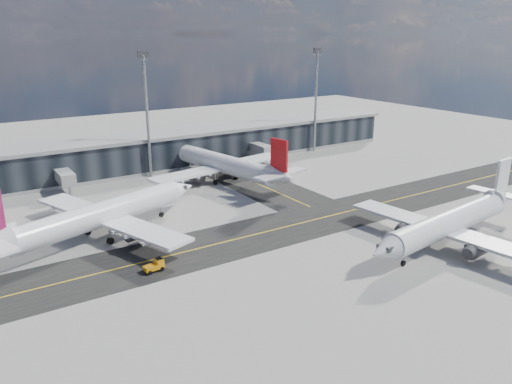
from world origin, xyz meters
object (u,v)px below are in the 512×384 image
Objects in this scene: baggage_tug at (155,265)px; service_van at (190,172)px; airliner_af at (99,215)px; airliner_redtail at (225,164)px; airliner_near at (451,222)px.

baggage_tug is 51.06m from service_van.
baggage_tug is at bearing -114.32° from service_van.
airliner_redtail reaches higher than airliner_af.
service_van is (-16.97, 60.47, -2.99)m from airliner_near.
airliner_af is 16.72m from baggage_tug.
airliner_near is (12.58, -50.98, -0.28)m from airliner_redtail.
airliner_af is 13.59× the size of baggage_tug.
baggage_tug is (-43.38, 16.77, -2.95)m from airliner_near.
airliner_redtail is 10.96m from service_van.
airliner_redtail reaches higher than baggage_tug.
airliner_redtail reaches higher than airliner_near.
baggage_tug is (-30.80, -34.21, -3.23)m from airliner_redtail.
airliner_redtail reaches higher than service_van.
airliner_redtail is at bearing -58.35° from service_van.
service_van is at bearing 9.05° from airliner_near.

